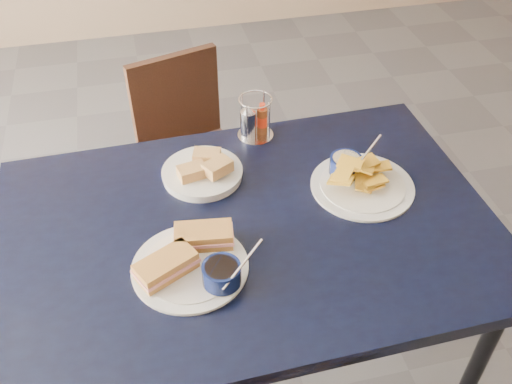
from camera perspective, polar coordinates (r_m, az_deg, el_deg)
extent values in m
plane|color=#4A494E|center=(2.20, 2.57, -12.50)|extent=(6.00, 6.00, 0.00)
cube|color=black|center=(1.48, -0.78, -3.79)|extent=(1.29, 0.87, 0.04)
cylinder|color=black|center=(1.76, 20.70, -16.99)|extent=(0.04, 0.04, 0.71)
cylinder|color=black|center=(1.99, -18.67, -7.00)|extent=(0.04, 0.04, 0.71)
cylinder|color=black|center=(2.11, 11.98, -2.05)|extent=(0.04, 0.04, 0.71)
cube|color=#311A10|center=(2.28, -6.02, 3.03)|extent=(0.44, 0.43, 0.03)
cylinder|color=#311A10|center=(2.30, -8.75, -3.36)|extent=(0.03, 0.03, 0.35)
cylinder|color=#311A10|center=(2.32, -1.61, -2.23)|extent=(0.03, 0.03, 0.35)
cylinder|color=#311A10|center=(2.50, -9.48, 0.98)|extent=(0.03, 0.03, 0.35)
cylinder|color=#311A10|center=(2.52, -2.92, 1.98)|extent=(0.03, 0.03, 0.35)
cube|color=#311A10|center=(2.29, -6.98, 9.41)|extent=(0.36, 0.14, 0.38)
cylinder|color=white|center=(1.37, -6.61, -7.46)|extent=(0.28, 0.28, 0.01)
cylinder|color=white|center=(1.36, -6.63, -7.31)|extent=(0.23, 0.23, 0.00)
cube|color=#D2954B|center=(1.34, -8.98, -7.31)|extent=(0.16, 0.13, 0.04)
cube|color=#DD8A87|center=(1.34, -8.96, -7.44)|extent=(0.16, 0.13, 0.01)
cube|color=#D2954B|center=(1.39, -5.26, -4.39)|extent=(0.15, 0.09, 0.04)
cube|color=#DD8A87|center=(1.40, -5.25, -4.52)|extent=(0.15, 0.10, 0.01)
cylinder|color=#0A133B|center=(1.31, -3.46, -8.18)|extent=(0.09, 0.09, 0.05)
cylinder|color=black|center=(1.29, -3.49, -7.72)|extent=(0.08, 0.08, 0.01)
cylinder|color=silver|center=(1.27, -1.35, -7.25)|extent=(0.11, 0.07, 0.08)
cylinder|color=white|center=(1.59, 10.57, 0.61)|extent=(0.28, 0.28, 0.01)
cylinder|color=white|center=(1.59, 10.60, 0.76)|extent=(0.23, 0.23, 0.00)
cube|color=gold|center=(1.63, 11.23, 2.07)|extent=(0.06, 0.07, 0.03)
cube|color=gold|center=(1.57, 11.38, 0.42)|extent=(0.08, 0.06, 0.02)
cube|color=gold|center=(1.57, 10.62, 0.67)|extent=(0.06, 0.07, 0.03)
cube|color=gold|center=(1.58, 8.87, 1.65)|extent=(0.08, 0.07, 0.02)
cube|color=gold|center=(1.57, 11.71, 0.93)|extent=(0.07, 0.05, 0.02)
cube|color=gold|center=(1.61, 12.15, 2.33)|extent=(0.07, 0.06, 0.02)
cube|color=gold|center=(1.54, 8.43, 0.86)|extent=(0.08, 0.07, 0.03)
cube|color=gold|center=(1.58, 10.92, 2.22)|extent=(0.07, 0.08, 0.02)
cube|color=gold|center=(1.55, 8.65, 1.57)|extent=(0.08, 0.08, 0.02)
cube|color=gold|center=(1.59, 11.03, 2.91)|extent=(0.08, 0.06, 0.01)
cube|color=gold|center=(1.57, 9.38, 2.70)|extent=(0.08, 0.08, 0.02)
cylinder|color=#0A133B|center=(1.61, 8.95, 2.68)|extent=(0.09, 0.09, 0.05)
cylinder|color=#C1B092|center=(1.60, 9.01, 3.13)|extent=(0.08, 0.08, 0.01)
cylinder|color=silver|center=(1.58, 10.89, 3.67)|extent=(0.11, 0.07, 0.08)
cylinder|color=white|center=(1.60, -5.38, 1.78)|extent=(0.22, 0.22, 0.02)
cylinder|color=white|center=(1.60, -5.41, 2.07)|extent=(0.18, 0.18, 0.00)
cube|color=tan|center=(1.57, -6.41, 1.99)|extent=(0.08, 0.06, 0.03)
cube|color=tan|center=(1.61, -4.93, 3.53)|extent=(0.09, 0.07, 0.03)
cube|color=tan|center=(1.56, -3.85, 2.49)|extent=(0.09, 0.08, 0.03)
cylinder|color=silver|center=(1.76, -0.06, 5.72)|extent=(0.11, 0.11, 0.01)
cylinder|color=silver|center=(1.75, 0.78, 8.31)|extent=(0.01, 0.01, 0.13)
cylinder|color=silver|center=(1.74, -1.42, 8.02)|extent=(0.01, 0.01, 0.13)
cylinder|color=silver|center=(1.68, -0.93, 6.78)|extent=(0.01, 0.01, 0.13)
cylinder|color=silver|center=(1.70, 1.33, 7.08)|extent=(0.01, 0.01, 0.13)
torus|color=silver|center=(1.68, -0.06, 9.25)|extent=(0.10, 0.10, 0.00)
cylinder|color=silver|center=(1.73, -0.78, 6.85)|extent=(0.05, 0.05, 0.08)
cone|color=silver|center=(1.70, -0.79, 8.33)|extent=(0.04, 0.04, 0.02)
cylinder|color=brown|center=(1.74, 0.61, 7.13)|extent=(0.03, 0.03, 0.08)
cylinder|color=#B8240A|center=(1.74, 0.61, 7.13)|extent=(0.03, 0.03, 0.03)
cylinder|color=#B8240A|center=(1.71, 0.63, 8.55)|extent=(0.02, 0.02, 0.02)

